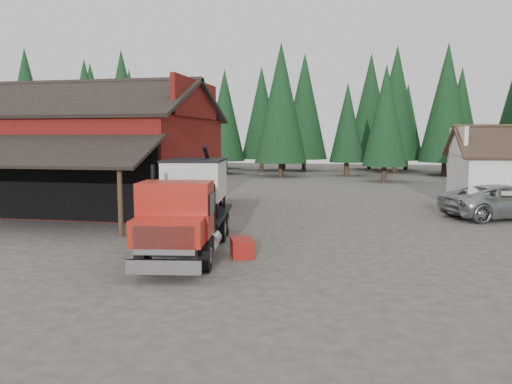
# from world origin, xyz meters

# --- Properties ---
(ground) EXTENTS (120.00, 120.00, 0.00)m
(ground) POSITION_xyz_m (0.00, 0.00, 0.00)
(ground) COLOR #413C33
(ground) RESTS_ON ground
(red_barn) EXTENTS (12.80, 13.63, 7.18)m
(red_barn) POSITION_xyz_m (-11.00, 9.90, 2.69)
(red_barn) COLOR maroon
(red_barn) RESTS_ON ground
(conifer_backdrop) EXTENTS (76.00, 16.00, 16.00)m
(conifer_backdrop) POSITION_xyz_m (0.00, 42.00, 0.00)
(conifer_backdrop) COLOR black
(conifer_backdrop) RESTS_ON ground
(near_pine_a) EXTENTS (4.40, 4.40, 11.40)m
(near_pine_a) POSITION_xyz_m (-22.00, 28.00, 6.39)
(near_pine_a) COLOR #382619
(near_pine_a) RESTS_ON ground
(near_pine_b) EXTENTS (3.96, 3.96, 10.40)m
(near_pine_b) POSITION_xyz_m (6.00, 30.00, 5.89)
(near_pine_b) COLOR #382619
(near_pine_b) RESTS_ON ground
(near_pine_d) EXTENTS (5.28, 5.28, 13.40)m
(near_pine_d) POSITION_xyz_m (-4.00, 34.00, 7.39)
(near_pine_d) COLOR #382619
(near_pine_d) RESTS_ON ground
(feed_truck) EXTENTS (3.40, 8.31, 3.64)m
(feed_truck) POSITION_xyz_m (-2.07, 0.22, 1.70)
(feed_truck) COLOR black
(feed_truck) RESTS_ON ground
(silver_car) EXTENTS (6.59, 4.88, 1.67)m
(silver_car) POSITION_xyz_m (10.69, 10.00, 0.83)
(silver_car) COLOR #9DA1A5
(silver_car) RESTS_ON ground
(equip_box) EXTENTS (1.04, 1.27, 0.60)m
(equip_box) POSITION_xyz_m (-0.10, -0.21, 0.30)
(equip_box) COLOR maroon
(equip_box) RESTS_ON ground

